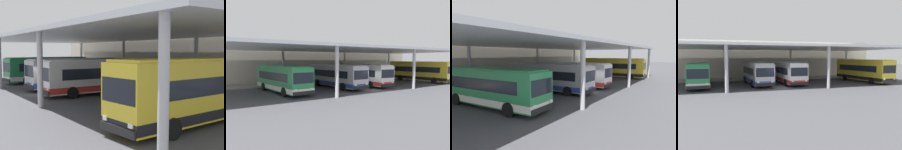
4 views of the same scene
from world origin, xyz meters
TOP-DOWN VIEW (x-y plane):
  - ground_plane at (0.00, 0.00)m, footprint 200.00×200.00m
  - platform_kerb at (0.00, 11.75)m, footprint 42.00×4.50m
  - station_building_facade at (0.00, 15.00)m, footprint 48.00×1.60m
  - canopy_shelter at (0.00, 5.50)m, footprint 40.00×17.00m
  - bus_nearest_bay at (-9.63, 4.09)m, footprint 3.34×10.69m
  - bus_second_bay at (-1.83, 4.34)m, footprint 3.07×10.64m
  - bus_middle_bay at (2.81, 4.20)m, footprint 2.74×10.53m
  - bus_far_bay at (15.24, 3.17)m, footprint 3.22×11.46m
  - bench_waiting at (8.00, 11.82)m, footprint 1.80×0.45m
  - banner_sign at (5.35, 10.94)m, footprint 0.70×0.12m

SIDE VIEW (x-z plane):
  - ground_plane at x=0.00m, z-range 0.00..0.00m
  - platform_kerb at x=0.00m, z-range 0.00..0.18m
  - bench_waiting at x=8.00m, z-range 0.20..1.12m
  - bus_nearest_bay at x=-9.63m, z-range 0.07..3.24m
  - bus_second_bay at x=-1.83m, z-range 0.07..3.24m
  - bus_middle_bay at x=2.81m, z-range 0.07..3.24m
  - bus_far_bay at x=15.24m, z-range 0.06..3.63m
  - banner_sign at x=5.35m, z-range 0.38..3.58m
  - station_building_facade at x=0.00m, z-range 0.00..7.04m
  - canopy_shelter at x=0.00m, z-range 2.54..8.09m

